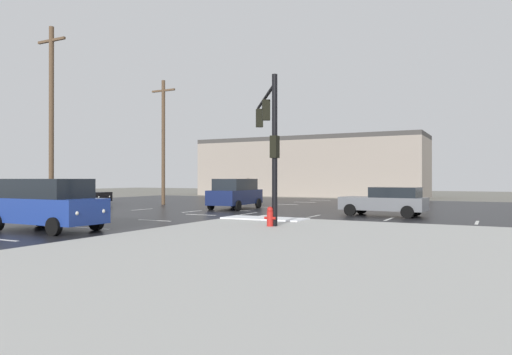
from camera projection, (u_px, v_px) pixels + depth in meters
ground_plane at (220, 213)px, 28.00m from camera, size 120.00×120.00×0.00m
road_asphalt at (220, 213)px, 28.00m from camera, size 44.00×44.00×0.02m
sidewalk_corner at (372, 257)px, 11.83m from camera, size 18.00×18.00×0.14m
snow_strip_curbside at (265, 218)px, 22.15m from camera, size 4.00×1.60×0.06m
lane_markings at (225, 215)px, 26.23m from camera, size 36.15×36.15×0.01m
traffic_signal_mast at (269, 128)px, 20.60m from camera, size 3.70×5.59×6.14m
fire_hydrant at (270, 216)px, 18.72m from camera, size 0.48×0.26×0.79m
strip_building_background at (309, 167)px, 55.97m from camera, size 26.88×8.00×6.96m
sedan_grey at (386, 201)px, 25.26m from camera, size 4.64×2.30×1.58m
suv_navy at (235, 193)px, 31.39m from camera, size 2.42×4.93×2.03m
suv_blue at (47, 203)px, 18.19m from camera, size 4.85×2.20×2.03m
sedan_black at (79, 194)px, 35.73m from camera, size 4.63×2.27×1.58m
utility_pole_mid at (51, 117)px, 27.00m from camera, size 2.20×0.28×10.89m
utility_pole_far at (163, 140)px, 36.75m from camera, size 2.20×0.28×9.83m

